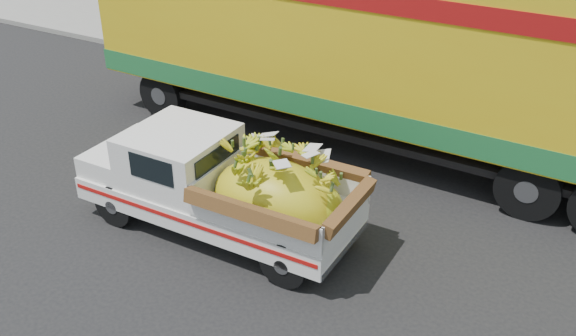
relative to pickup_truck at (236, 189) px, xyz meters
The scene contains 5 objects.
ground 1.20m from the pickup_truck, 136.12° to the right, with size 100.00×100.00×0.00m, color black.
curb 6.52m from the pickup_truck, 95.33° to the left, with size 60.00×0.25×0.15m, color gray.
sidewalk 8.60m from the pickup_truck, 94.02° to the left, with size 60.00×4.00×0.14m, color gray.
pickup_truck is the anchor object (origin of this frame).
semi_trailer 4.21m from the pickup_truck, 82.76° to the left, with size 12.02×2.82×3.80m.
Camera 1 is at (5.62, -6.56, 6.06)m, focal length 40.00 mm.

